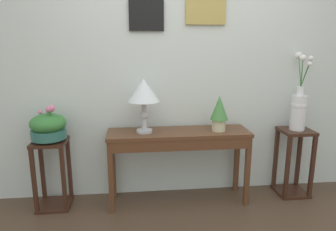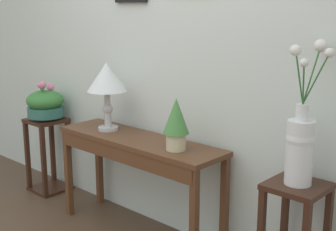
{
  "view_description": "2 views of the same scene",
  "coord_description": "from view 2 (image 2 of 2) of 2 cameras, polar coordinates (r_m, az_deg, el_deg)",
  "views": [
    {
      "loc": [
        -0.48,
        -1.51,
        1.54
      ],
      "look_at": [
        -0.18,
        1.29,
        0.87
      ],
      "focal_mm": 32.93,
      "sensor_mm": 36.0,
      "label": 1
    },
    {
      "loc": [
        2.2,
        -0.89,
        1.61
      ],
      "look_at": [
        0.12,
        1.36,
        0.9
      ],
      "focal_mm": 49.79,
      "sensor_mm": 36.0,
      "label": 2
    }
  ],
  "objects": [
    {
      "name": "back_wall_with_art",
      "position": [
        3.29,
        0.65,
        9.38
      ],
      "size": [
        9.0,
        0.13,
        2.8
      ],
      "color": "silver",
      "rests_on": "ground"
    },
    {
      "name": "console_table",
      "position": [
        3.27,
        -3.93,
        -4.56
      ],
      "size": [
        1.34,
        0.37,
        0.73
      ],
      "color": "#56331E",
      "rests_on": "ground"
    },
    {
      "name": "table_lamp",
      "position": [
        3.42,
        -7.51,
        4.28
      ],
      "size": [
        0.29,
        0.29,
        0.5
      ],
      "color": "#B7B7BC",
      "rests_on": "console_table"
    },
    {
      "name": "potted_plant_on_console",
      "position": [
        2.93,
        1.0,
        -0.73
      ],
      "size": [
        0.17,
        0.17,
        0.34
      ],
      "color": "beige",
      "rests_on": "console_table"
    },
    {
      "name": "pedestal_stand_left",
      "position": [
        4.3,
        -14.45,
        -4.7
      ],
      "size": [
        0.3,
        0.3,
        0.67
      ],
      "color": "#381E14",
      "rests_on": "ground"
    },
    {
      "name": "planter_bowl_wide_left",
      "position": [
        4.18,
        -14.8,
        1.4
      ],
      "size": [
        0.32,
        0.32,
        0.34
      ],
      "color": "#2D665B",
      "rests_on": "pedestal_stand_left"
    },
    {
      "name": "flower_vase_tall_right",
      "position": [
        2.53,
        15.94,
        -3.02
      ],
      "size": [
        0.2,
        0.25,
        0.76
      ],
      "color": "silver",
      "rests_on": "pedestal_stand_right"
    }
  ]
}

